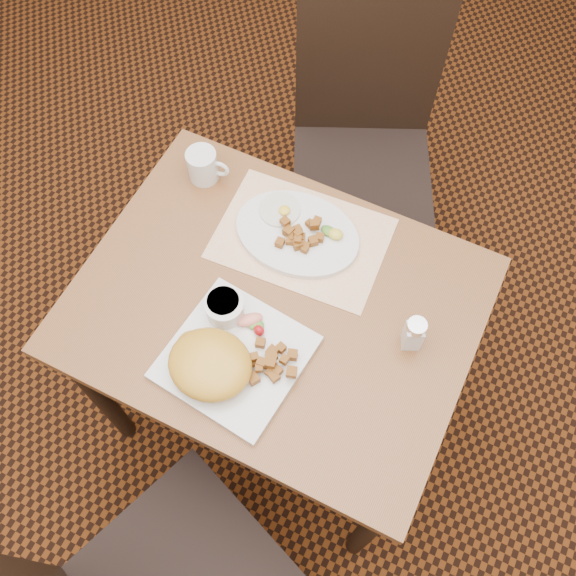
% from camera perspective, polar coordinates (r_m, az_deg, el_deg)
% --- Properties ---
extents(ground, '(8.00, 8.00, 0.00)m').
position_cam_1_polar(ground, '(2.16, -0.79, -10.03)').
color(ground, black).
rests_on(ground, ground).
extents(table, '(0.90, 0.70, 0.75)m').
position_cam_1_polar(table, '(1.56, -1.08, -3.08)').
color(table, brown).
rests_on(table, ground).
extents(chair_far, '(0.56, 0.57, 0.97)m').
position_cam_1_polar(chair_far, '(2.02, 6.73, 13.16)').
color(chair_far, black).
rests_on(chair_far, ground).
extents(placemat, '(0.42, 0.30, 0.00)m').
position_cam_1_polar(placemat, '(1.54, 1.21, 4.44)').
color(placemat, white).
rests_on(placemat, table).
extents(plate_square, '(0.31, 0.31, 0.02)m').
position_cam_1_polar(plate_square, '(1.40, -4.70, -6.15)').
color(plate_square, silver).
rests_on(plate_square, table).
extents(plate_oval, '(0.31, 0.23, 0.02)m').
position_cam_1_polar(plate_oval, '(1.54, 0.82, 4.87)').
color(plate_oval, silver).
rests_on(plate_oval, placemat).
extents(hollandaise_mound, '(0.19, 0.16, 0.07)m').
position_cam_1_polar(hollandaise_mound, '(1.36, -6.99, -6.72)').
color(hollandaise_mound, gold).
rests_on(hollandaise_mound, plate_square).
extents(ramekin, '(0.09, 0.09, 0.05)m').
position_cam_1_polar(ramekin, '(1.42, -5.65, -1.70)').
color(ramekin, silver).
rests_on(ramekin, plate_square).
extents(garnish_sq, '(0.08, 0.06, 0.03)m').
position_cam_1_polar(garnish_sq, '(1.41, -3.13, -3.14)').
color(garnish_sq, '#387223').
rests_on(garnish_sq, plate_square).
extents(fried_egg, '(0.10, 0.10, 0.02)m').
position_cam_1_polar(fried_egg, '(1.56, -0.68, 6.98)').
color(fried_egg, white).
rests_on(fried_egg, plate_oval).
extents(garnish_ov, '(0.06, 0.04, 0.02)m').
position_cam_1_polar(garnish_ov, '(1.52, 4.03, 4.91)').
color(garnish_ov, '#387223').
rests_on(garnish_ov, plate_oval).
extents(salt_shaker, '(0.06, 0.06, 0.10)m').
position_cam_1_polar(salt_shaker, '(1.40, 11.10, -4.00)').
color(salt_shaker, white).
rests_on(salt_shaker, table).
extents(coffee_mug, '(0.11, 0.08, 0.09)m').
position_cam_1_polar(coffee_mug, '(1.63, -7.53, 10.74)').
color(coffee_mug, silver).
rests_on(coffee_mug, table).
extents(home_fries_sq, '(0.12, 0.11, 0.03)m').
position_cam_1_polar(home_fries_sq, '(1.37, -1.45, -6.63)').
color(home_fries_sq, '#935417').
rests_on(home_fries_sq, plate_square).
extents(home_fries_ov, '(0.11, 0.10, 0.04)m').
position_cam_1_polar(home_fries_ov, '(1.51, 1.09, 4.66)').
color(home_fries_ov, '#935417').
rests_on(home_fries_ov, plate_oval).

